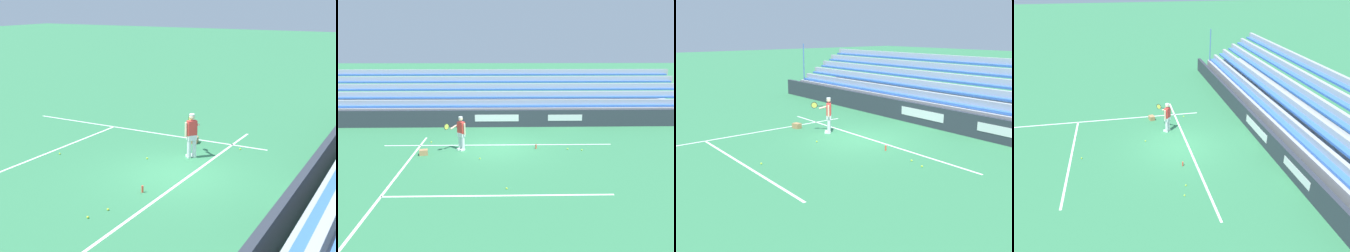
# 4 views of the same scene
# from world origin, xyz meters

# --- Properties ---
(ground_plane) EXTENTS (160.00, 160.00, 0.00)m
(ground_plane) POSITION_xyz_m (0.00, 0.00, 0.00)
(ground_plane) COLOR #337A4C
(court_baseline_white) EXTENTS (12.00, 0.10, 0.01)m
(court_baseline_white) POSITION_xyz_m (0.00, -0.50, 0.00)
(court_baseline_white) COLOR white
(court_baseline_white) RESTS_ON ground
(court_sideline_white) EXTENTS (0.10, 12.00, 0.01)m
(court_sideline_white) POSITION_xyz_m (4.11, 4.00, 0.00)
(court_sideline_white) COLOR white
(court_sideline_white) RESTS_ON ground
(court_service_line_white) EXTENTS (8.22, 0.10, 0.01)m
(court_service_line_white) POSITION_xyz_m (0.00, 5.50, 0.00)
(court_service_line_white) COLOR white
(court_service_line_white) RESTS_ON ground
(back_wall_sponsor_board) EXTENTS (27.28, 0.25, 1.10)m
(back_wall_sponsor_board) POSITION_xyz_m (-0.01, -4.48, 0.55)
(back_wall_sponsor_board) COLOR #2D333D
(back_wall_sponsor_board) RESTS_ON ground
(bleacher_stand) EXTENTS (25.91, 4.00, 3.85)m
(bleacher_stand) POSITION_xyz_m (0.00, -7.11, 0.79)
(bleacher_stand) COLOR #9EA3A8
(bleacher_stand) RESTS_ON ground
(tennis_player) EXTENTS (0.99, 0.78, 1.71)m
(tennis_player) POSITION_xyz_m (1.87, 0.31, 0.89)
(tennis_player) COLOR silver
(tennis_player) RESTS_ON ground
(ball_box_cardboard) EXTENTS (0.46, 0.38, 0.26)m
(ball_box_cardboard) POSITION_xyz_m (3.61, 1.02, 0.13)
(ball_box_cardboard) COLOR #A87F51
(ball_box_cardboard) RESTS_ON ground
(tennis_ball_on_baseline) EXTENTS (0.07, 0.07, 0.07)m
(tennis_ball_on_baseline) POSITION_xyz_m (3.64, -1.02, 0.03)
(tennis_ball_on_baseline) COLOR #CCE533
(tennis_ball_on_baseline) RESTS_ON ground
(tennis_ball_toward_net) EXTENTS (0.07, 0.07, 0.07)m
(tennis_ball_toward_net) POSITION_xyz_m (-0.31, 4.97, 0.03)
(tennis_ball_toward_net) COLOR #CCE533
(tennis_ball_toward_net) RESTS_ON ground
(tennis_ball_far_right) EXTENTS (0.07, 0.07, 0.07)m
(tennis_ball_far_right) POSITION_xyz_m (-3.52, 0.35, 0.03)
(tennis_ball_far_right) COLOR #CCE533
(tennis_ball_far_right) RESTS_ON ground
(tennis_ball_stray_back) EXTENTS (0.07, 0.07, 0.07)m
(tennis_ball_stray_back) POSITION_xyz_m (-4.19, 0.54, 0.03)
(tennis_ball_stray_back) COLOR #CCE533
(tennis_ball_stray_back) RESTS_ON ground
(tennis_ball_by_box) EXTENTS (0.07, 0.07, 0.07)m
(tennis_ball_by_box) POSITION_xyz_m (0.86, 1.69, 0.03)
(tennis_ball_by_box) COLOR #CCE533
(tennis_ball_by_box) RESTS_ON ground
(water_bottle) EXTENTS (0.07, 0.07, 0.22)m
(water_bottle) POSITION_xyz_m (-1.93, 0.17, 0.11)
(water_bottle) COLOR #EA4C33
(water_bottle) RESTS_ON ground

